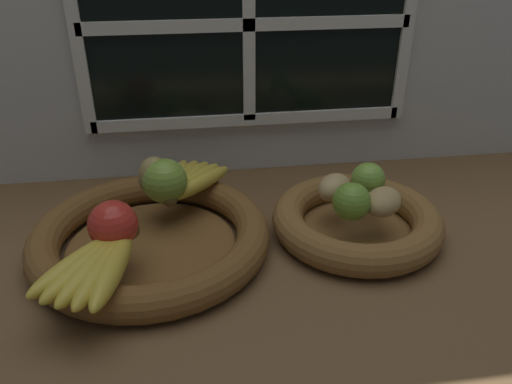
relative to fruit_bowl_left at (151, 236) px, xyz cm
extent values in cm
cube|color=brown|center=(20.07, -0.40, -4.01)|extent=(140.00, 90.00, 3.00)
cube|color=silver|center=(20.07, 29.60, 24.99)|extent=(140.00, 3.00, 55.00)
cube|color=black|center=(20.07, 27.70, 28.49)|extent=(64.00, 0.80, 38.00)
cube|color=white|center=(20.07, 27.10, 28.49)|extent=(2.40, 1.20, 38.00)
cube|color=white|center=(20.07, 27.10, 28.49)|extent=(64.00, 1.20, 2.40)
cube|color=white|center=(-11.93, 27.10, 28.49)|extent=(2.40, 1.20, 40.40)
cube|color=white|center=(52.07, 27.10, 28.49)|extent=(2.40, 1.20, 40.40)
cube|color=white|center=(20.07, 27.10, 9.49)|extent=(64.00, 1.20, 2.40)
cylinder|color=brown|center=(0.00, 0.00, -2.01)|extent=(27.84, 27.84, 1.00)
torus|color=brown|center=(0.00, 0.00, 0.19)|extent=(39.34, 39.34, 5.39)
cylinder|color=brown|center=(35.16, 0.00, -2.01)|extent=(19.68, 19.68, 1.00)
torus|color=brown|center=(35.16, 0.00, 0.19)|extent=(29.39, 29.39, 5.39)
sphere|color=red|center=(-4.58, -6.48, 6.57)|extent=(7.37, 7.37, 7.37)
sphere|color=#7AA338|center=(2.76, 6.36, 6.75)|extent=(7.74, 7.74, 7.74)
ellipsoid|color=olive|center=(1.02, 7.87, 6.73)|extent=(5.98, 6.43, 7.69)
ellipsoid|color=gold|center=(-8.33, -12.17, 4.58)|extent=(14.20, 16.30, 3.40)
ellipsoid|color=gold|center=(-7.37, -12.86, 4.58)|extent=(12.53, 17.32, 3.40)
ellipsoid|color=gold|center=(-6.33, -13.41, 4.58)|extent=(10.66, 18.04, 3.40)
ellipsoid|color=gold|center=(-5.23, -13.83, 4.58)|extent=(8.61, 18.47, 3.40)
ellipsoid|color=gold|center=(-4.08, -14.10, 4.58)|extent=(6.42, 18.59, 3.40)
sphere|color=brown|center=(-2.55, -5.09, 4.58)|extent=(3.06, 3.06, 3.06)
ellipsoid|color=gold|center=(8.79, 9.57, 4.37)|extent=(12.88, 12.77, 2.97)
ellipsoid|color=gold|center=(7.92, 10.32, 4.37)|extent=(11.44, 13.93, 2.97)
ellipsoid|color=gold|center=(6.96, 10.94, 4.37)|extent=(9.75, 14.78, 2.97)
ellipsoid|color=gold|center=(5.91, 11.40, 4.37)|extent=(7.83, 15.29, 2.97)
ellipsoid|color=gold|center=(4.80, 11.69, 4.37)|extent=(5.73, 15.45, 2.97)
sphere|color=brown|center=(3.40, 4.24, 4.37)|extent=(2.68, 2.68, 2.68)
ellipsoid|color=tan|center=(31.65, 2.73, 5.21)|extent=(8.51, 8.58, 4.66)
ellipsoid|color=tan|center=(38.28, -3.12, 5.13)|extent=(9.31, 9.27, 4.49)
sphere|color=#6B9E33|center=(32.64, -3.78, 6.01)|extent=(6.26, 6.26, 6.26)
sphere|color=#7AAD3D|center=(38.10, 3.78, 5.86)|extent=(5.95, 5.95, 5.95)
camera|label=1|loc=(7.31, -71.40, 45.91)|focal=35.25mm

